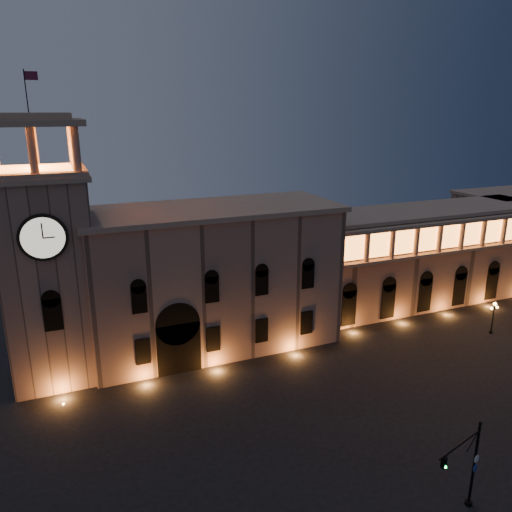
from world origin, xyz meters
TOP-DOWN VIEW (x-y plane):
  - ground at (0.00, 0.00)m, footprint 160.00×160.00m
  - government_building at (-2.08, 21.93)m, footprint 30.80×12.80m
  - clock_tower at (-20.50, 20.98)m, footprint 9.80×9.80m
  - colonnade_wing at (32.00, 23.92)m, footprint 40.60×11.50m
  - traffic_light at (6.56, -11.76)m, footprint 5.15×1.72m
  - street_lamp_near at (32.93, 10.47)m, footprint 1.53×0.45m

SIDE VIEW (x-z plane):
  - ground at x=0.00m, z-range 0.00..0.00m
  - street_lamp_near at x=32.93m, z-range 0.43..4.83m
  - traffic_light at x=6.56m, z-range 0.18..7.48m
  - colonnade_wing at x=32.00m, z-range 0.08..14.58m
  - government_building at x=-2.08m, z-range -0.03..17.57m
  - clock_tower at x=-20.50m, z-range -3.70..28.70m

